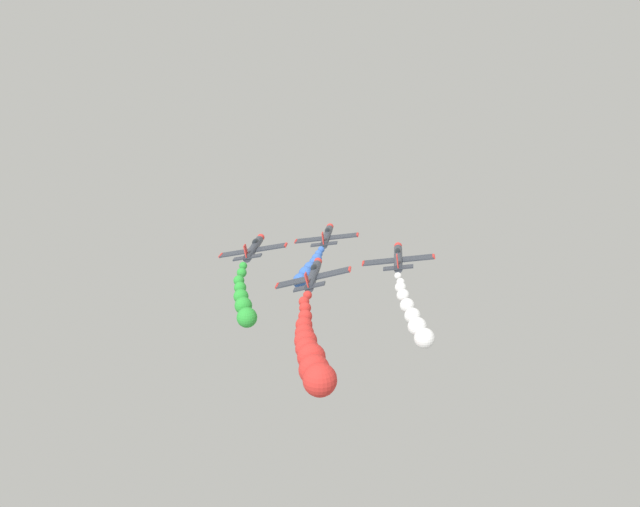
{
  "coord_description": "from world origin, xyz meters",
  "views": [
    {
      "loc": [
        9.31,
        -90.09,
        133.94
      ],
      "look_at": [
        0.0,
        0.0,
        105.59
      ],
      "focal_mm": 39.83,
      "sensor_mm": 36.0,
      "label": 1
    }
  ],
  "objects": [
    {
      "name": "smoke_trail_lead",
      "position": [
        -1.09,
        -4.27,
        104.53
      ],
      "size": [
        2.97,
        12.16,
        2.5
      ],
      "color": "blue"
    },
    {
      "name": "airplane_right_inner",
      "position": [
        10.41,
        -0.69,
        105.56
      ],
      "size": [
        9.52,
        10.35,
        2.69
      ],
      "rotation": [
        0.0,
        -0.14,
        0.0
      ],
      "color": "#333842"
    },
    {
      "name": "airplane_left_outer",
      "position": [
        0.07,
        -8.68,
        105.52
      ],
      "size": [
        9.31,
        10.35,
        3.26
      ],
      "rotation": [
        0.0,
        -0.27,
        0.0
      ],
      "color": "#333842"
    },
    {
      "name": "airplane_lead",
      "position": [
        -0.07,
        10.45,
        105.03
      ],
      "size": [
        9.52,
        10.35,
        2.7
      ],
      "rotation": [
        0.0,
        -0.14,
        0.0
      ],
      "color": "#333842"
    },
    {
      "name": "airplane_left_inner",
      "position": [
        -9.28,
        1.3,
        105.65
      ],
      "size": [
        9.45,
        10.35,
        2.94
      ],
      "rotation": [
        0.0,
        -0.19,
        0.0
      ],
      "color": "#333842"
    },
    {
      "name": "smoke_trail_left_outer",
      "position": [
        2.36,
        -30.55,
        105.33
      ],
      "size": [
        5.68,
        21.51,
        3.06
      ],
      "color": "red"
    },
    {
      "name": "smoke_trail_left_inner",
      "position": [
        -6.98,
        -16.65,
        104.94
      ],
      "size": [
        4.97,
        15.83,
        2.69
      ],
      "color": "green"
    },
    {
      "name": "smoke_trail_right_inner",
      "position": [
        12.16,
        -17.51,
        104.07
      ],
      "size": [
        4.38,
        14.86,
        3.91
      ],
      "color": "white"
    }
  ]
}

